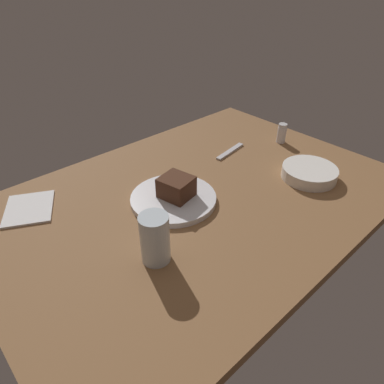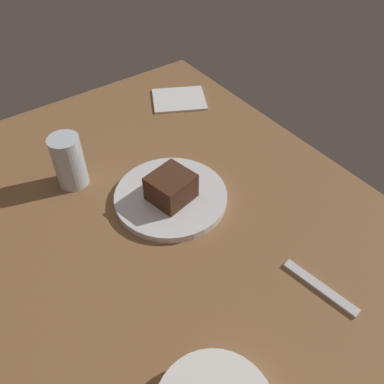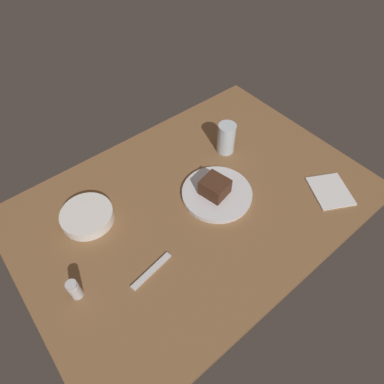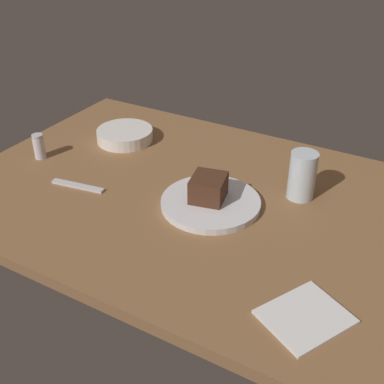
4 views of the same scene
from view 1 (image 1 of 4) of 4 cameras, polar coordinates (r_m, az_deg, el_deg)
The scene contains 8 objects.
dining_table at distance 104.39cm, azimuth 1.07°, elevation -1.16°, with size 120.00×84.00×3.00cm, color brown.
dessert_plate at distance 100.59cm, azimuth -3.05°, elevation -1.11°, with size 24.68×24.68×1.69cm, color silver.
chocolate_cake_slice at distance 98.65cm, azimuth -2.57°, elevation 0.82°, with size 8.66×8.04×6.00cm, color #472819.
salt_shaker at distance 136.71cm, azimuth 14.46°, elevation 9.28°, with size 3.31×3.31×7.33cm.
water_glass at distance 79.58cm, azimuth -6.08°, elevation -7.58°, with size 6.84×6.84×12.38cm, color silver.
side_bowl at distance 116.75cm, azimuth 18.62°, elevation 3.01°, with size 17.21×17.21×3.71cm, color white.
dessert_spoon at distance 127.27cm, azimuth 6.24°, elevation 6.63°, with size 15.00×1.80×0.70cm, color silver.
folded_napkin at distance 107.78cm, azimuth -25.08°, elevation -2.44°, with size 12.59×14.97×0.60cm, color white.
Camera 1 is at (-58.76, -61.40, 62.11)cm, focal length 32.62 mm.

